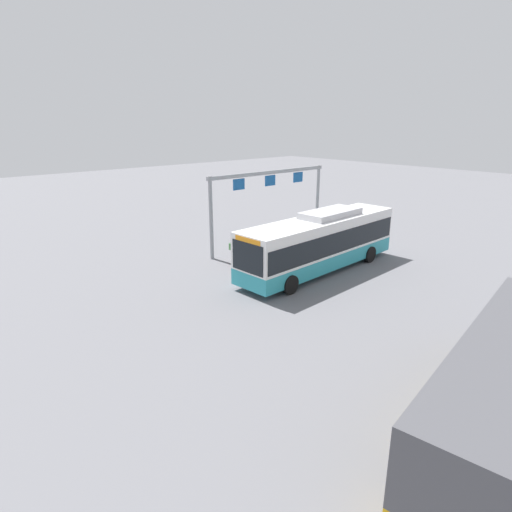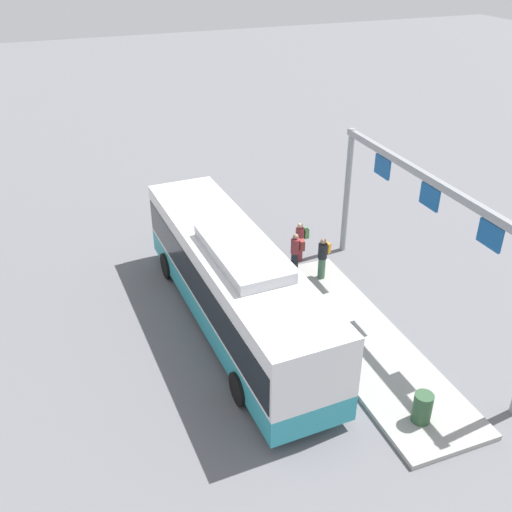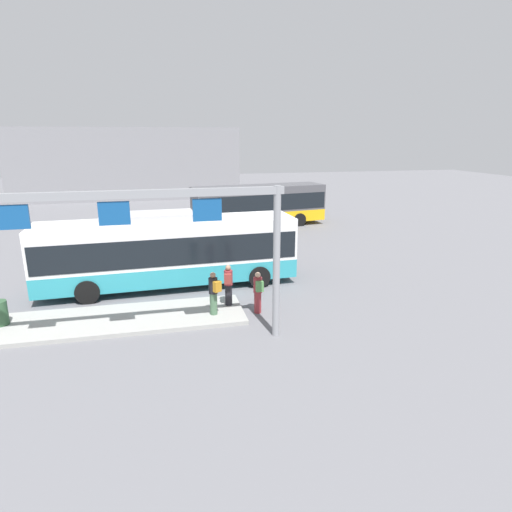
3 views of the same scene
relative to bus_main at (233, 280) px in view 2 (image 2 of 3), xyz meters
The scene contains 8 objects.
ground_plane 1.81m from the bus_main, ahead, with size 120.00×120.00×0.00m, color slate.
platform_curb 4.61m from the bus_main, 123.80° to the right, with size 10.00×2.80×0.16m, color #9E9E99.
bus_main is the anchor object (origin of this frame).
person_boarding 5.15m from the bus_main, 50.79° to the right, with size 0.36×0.54×1.67m.
person_waiting_near 4.37m from the bus_main, 70.06° to the right, with size 0.52×0.61×1.67m.
person_waiting_mid 3.98m from the bus_main, 56.45° to the right, with size 0.42×0.58×1.67m.
platform_sign_gantry 6.52m from the bus_main, 105.51° to the right, with size 10.42×0.24×5.20m.
trash_bin 7.03m from the bus_main, 152.02° to the right, with size 0.52×0.52×0.90m, color #2D5133.
Camera 2 is at (-15.24, 5.05, 11.93)m, focal length 40.75 mm.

